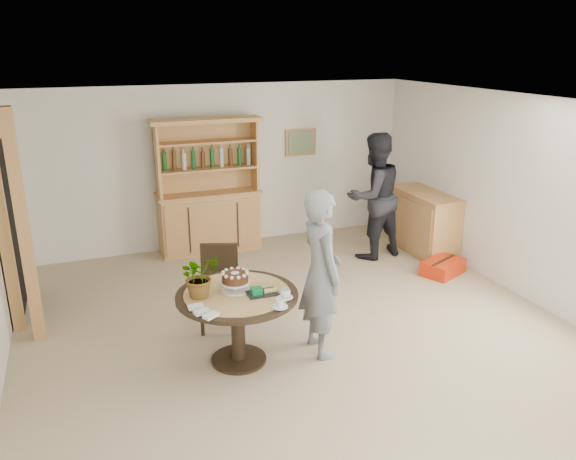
# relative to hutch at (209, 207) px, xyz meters

# --- Properties ---
(ground) EXTENTS (7.00, 7.00, 0.00)m
(ground) POSITION_rel_hutch_xyz_m (0.30, -3.24, -0.69)
(ground) COLOR tan
(ground) RESTS_ON ground
(room_shell) EXTENTS (6.04, 7.04, 2.52)m
(room_shell) POSITION_rel_hutch_xyz_m (0.30, -3.23, 1.05)
(room_shell) COLOR white
(room_shell) RESTS_ON ground
(doorway) EXTENTS (0.13, 1.10, 2.18)m
(doorway) POSITION_rel_hutch_xyz_m (-2.63, -1.24, 0.42)
(doorway) COLOR black
(doorway) RESTS_ON ground
(pine_post) EXTENTS (0.12, 0.12, 2.50)m
(pine_post) POSITION_rel_hutch_xyz_m (-2.40, -2.04, 0.56)
(pine_post) COLOR tan
(pine_post) RESTS_ON ground
(hutch) EXTENTS (1.62, 0.54, 2.04)m
(hutch) POSITION_rel_hutch_xyz_m (0.00, 0.00, 0.00)
(hutch) COLOR tan
(hutch) RESTS_ON ground
(sideboard) EXTENTS (0.54, 1.26, 0.94)m
(sideboard) POSITION_rel_hutch_xyz_m (3.04, -1.24, -0.22)
(sideboard) COLOR tan
(sideboard) RESTS_ON ground
(dining_table) EXTENTS (1.20, 1.20, 0.76)m
(dining_table) POSITION_rel_hutch_xyz_m (-0.50, -3.26, -0.08)
(dining_table) COLOR black
(dining_table) RESTS_ON ground
(dining_chair) EXTENTS (0.53, 0.53, 0.95)m
(dining_chair) POSITION_rel_hutch_xyz_m (-0.47, -2.43, -0.15)
(dining_chair) COLOR black
(dining_chair) RESTS_ON ground
(birthday_cake) EXTENTS (0.30, 0.30, 0.20)m
(birthday_cake) POSITION_rel_hutch_xyz_m (-0.50, -3.21, 0.19)
(birthday_cake) COLOR white
(birthday_cake) RESTS_ON dining_table
(flower_vase) EXTENTS (0.47, 0.44, 0.42)m
(flower_vase) POSITION_rel_hutch_xyz_m (-0.85, -3.21, 0.28)
(flower_vase) COLOR #3F7233
(flower_vase) RESTS_ON dining_table
(gift_tray) EXTENTS (0.30, 0.20, 0.08)m
(gift_tray) POSITION_rel_hutch_xyz_m (-0.28, -3.38, 0.10)
(gift_tray) COLOR black
(gift_tray) RESTS_ON dining_table
(coffee_cup_a) EXTENTS (0.15, 0.15, 0.09)m
(coffee_cup_a) POSITION_rel_hutch_xyz_m (-0.10, -3.54, 0.11)
(coffee_cup_a) COLOR white
(coffee_cup_a) RESTS_ON dining_table
(coffee_cup_b) EXTENTS (0.15, 0.15, 0.08)m
(coffee_cup_b) POSITION_rel_hutch_xyz_m (-0.22, -3.71, 0.11)
(coffee_cup_b) COLOR white
(coffee_cup_b) RESTS_ON dining_table
(napkins) EXTENTS (0.24, 0.33, 0.03)m
(napkins) POSITION_rel_hutch_xyz_m (-0.91, -3.57, 0.09)
(napkins) COLOR white
(napkins) RESTS_ON dining_table
(teen_boy) EXTENTS (0.42, 0.64, 1.75)m
(teen_boy) POSITION_rel_hutch_xyz_m (0.35, -3.36, 0.18)
(teen_boy) COLOR slate
(teen_boy) RESTS_ON ground
(adult_person) EXTENTS (1.02, 0.85, 1.87)m
(adult_person) POSITION_rel_hutch_xyz_m (2.21, -1.12, 0.25)
(adult_person) COLOR black
(adult_person) RESTS_ON ground
(red_suitcase) EXTENTS (0.71, 0.61, 0.21)m
(red_suitcase) POSITION_rel_hutch_xyz_m (2.80, -2.10, -0.59)
(red_suitcase) COLOR red
(red_suitcase) RESTS_ON ground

